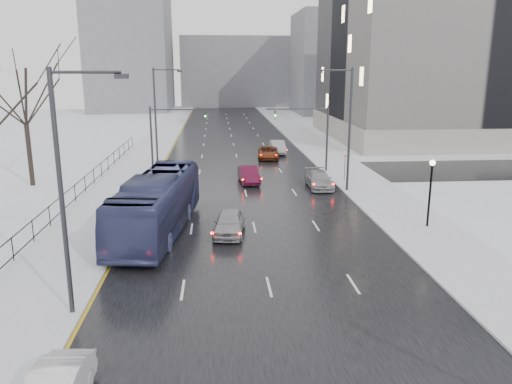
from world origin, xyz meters
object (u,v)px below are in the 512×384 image
object	(u,v)px
mast_signal_left	(163,132)
sedan_center_near	(229,222)
streetlight_l_near	(66,183)
tree_park_e	(33,187)
no_uturn_sign	(345,156)
streetlight_l_far	(158,112)
sedan_right_near	(249,175)
streetlight_r_mid	(347,124)
bus	(157,204)
sedan_right_distant	(278,147)
mast_signal_right	(316,131)
sedan_right_far	(319,180)
lamppost_r_mid	(431,184)
sedan_right_cross	(268,153)

from	to	relation	value
mast_signal_left	sedan_center_near	xyz separation A→B (m)	(5.71, -18.21, -3.32)
streetlight_l_near	tree_park_e	bearing A→B (deg)	112.69
streetlight_l_near	no_uturn_sign	xyz separation A→B (m)	(17.37, 24.00, -3.32)
tree_park_e	streetlight_l_far	bearing A→B (deg)	38.57
sedan_right_near	streetlight_r_mid	bearing A→B (deg)	-31.22
sedan_center_near	bus	bearing A→B (deg)	177.64
bus	sedan_right_distant	distance (m)	30.80
sedan_center_near	sedan_right_distant	xyz separation A→B (m)	(6.60, 29.48, 0.02)
sedan_right_distant	streetlight_r_mid	bearing A→B (deg)	-80.35
mast_signal_right	mast_signal_left	xyz separation A→B (m)	(-14.65, 0.00, 0.00)
streetlight_l_far	no_uturn_sign	size ratio (longest dim) A/B	3.70
tree_park_e	sedan_right_distant	bearing A→B (deg)	33.37
streetlight_r_mid	streetlight_l_near	world-z (taller)	same
tree_park_e	mast_signal_right	distance (m)	26.16
mast_signal_right	sedan_right_distant	bearing A→B (deg)	101.74
tree_park_e	no_uturn_sign	distance (m)	27.50
tree_park_e	sedan_right_far	xyz separation A→B (m)	(24.55, -2.52, 0.74)
lamppost_r_mid	sedan_right_distant	world-z (taller)	lamppost_r_mid
tree_park_e	sedan_right_far	world-z (taller)	tree_park_e
mast_signal_left	sedan_center_near	distance (m)	19.37
streetlight_r_mid	streetlight_l_near	bearing A→B (deg)	-129.24
streetlight_r_mid	sedan_right_far	bearing A→B (deg)	140.79
tree_park_e	streetlight_r_mid	world-z (taller)	streetlight_r_mid
tree_park_e	bus	xyz separation A→B (m)	(12.19, -13.48, 1.86)
streetlight_l_far	sedan_right_near	size ratio (longest dim) A/B	2.27
tree_park_e	sedan_right_cross	xyz separation A→B (m)	(21.70, 11.79, 0.73)
tree_park_e	streetlight_l_near	world-z (taller)	streetlight_l_near
streetlight_l_far	sedan_right_distant	size ratio (longest dim) A/B	2.14
lamppost_r_mid	no_uturn_sign	world-z (taller)	lamppost_r_mid
mast_signal_right	sedan_right_far	bearing A→B (deg)	-98.54
mast_signal_left	sedan_right_far	size ratio (longest dim) A/B	1.35
sedan_center_near	sedan_right_distant	distance (m)	30.21
bus	sedan_right_far	distance (m)	16.56
tree_park_e	sedan_right_far	bearing A→B (deg)	-5.85
sedan_right_far	streetlight_l_far	bearing A→B (deg)	144.90
streetlight_r_mid	mast_signal_right	size ratio (longest dim) A/B	1.54
bus	lamppost_r_mid	bearing A→B (deg)	5.60
sedan_right_cross	sedan_right_far	xyz separation A→B (m)	(2.85, -14.31, 0.01)
sedan_right_near	sedan_right_far	size ratio (longest dim) A/B	0.92
mast_signal_right	sedan_right_far	size ratio (longest dim) A/B	1.35
sedan_right_distant	no_uturn_sign	bearing A→B (deg)	-74.29
lamppost_r_mid	mast_signal_left	distance (m)	25.71
tree_park_e	sedan_right_cross	world-z (taller)	tree_park_e
lamppost_r_mid	sedan_center_near	distance (m)	12.80
sedan_right_near	sedan_right_distant	world-z (taller)	sedan_right_distant
lamppost_r_mid	sedan_right_near	world-z (taller)	lamppost_r_mid
tree_park_e	mast_signal_right	world-z (taller)	tree_park_e
no_uturn_sign	mast_signal_right	bearing A→B (deg)	115.11
sedan_center_near	sedan_right_near	world-z (taller)	sedan_center_near
mast_signal_right	bus	distance (m)	22.10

